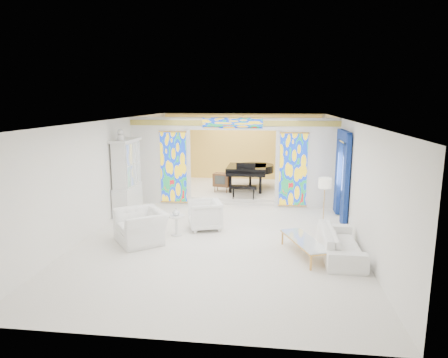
# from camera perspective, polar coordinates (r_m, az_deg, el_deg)

# --- Properties ---
(floor) EXTENTS (12.00, 12.00, 0.00)m
(floor) POSITION_cam_1_polar(r_m,az_deg,el_deg) (11.93, 0.24, -6.19)
(floor) COLOR white
(floor) RESTS_ON ground
(ceiling) EXTENTS (7.00, 12.00, 0.02)m
(ceiling) POSITION_cam_1_polar(r_m,az_deg,el_deg) (11.39, 0.26, 8.36)
(ceiling) COLOR white
(ceiling) RESTS_ON wall_back
(wall_back) EXTENTS (7.00, 0.02, 3.00)m
(wall_back) POSITION_cam_1_polar(r_m,az_deg,el_deg) (17.48, 2.57, 4.41)
(wall_back) COLOR white
(wall_back) RESTS_ON floor
(wall_front) EXTENTS (7.00, 0.02, 3.00)m
(wall_front) POSITION_cam_1_polar(r_m,az_deg,el_deg) (5.85, -6.78, -9.60)
(wall_front) COLOR white
(wall_front) RESTS_ON floor
(wall_left) EXTENTS (0.02, 12.00, 3.00)m
(wall_left) POSITION_cam_1_polar(r_m,az_deg,el_deg) (12.46, -15.95, 1.23)
(wall_left) COLOR white
(wall_left) RESTS_ON floor
(wall_right) EXTENTS (0.02, 12.00, 3.00)m
(wall_right) POSITION_cam_1_polar(r_m,az_deg,el_deg) (11.69, 17.55, 0.50)
(wall_right) COLOR white
(wall_right) RESTS_ON floor
(partition_wall) EXTENTS (7.00, 0.22, 3.00)m
(partition_wall) POSITION_cam_1_polar(r_m,az_deg,el_deg) (13.50, 1.25, 3.06)
(partition_wall) COLOR white
(partition_wall) RESTS_ON floor
(stained_glass_left) EXTENTS (0.90, 0.04, 2.40)m
(stained_glass_left) POSITION_cam_1_polar(r_m,az_deg,el_deg) (13.80, -7.22, 1.67)
(stained_glass_left) COLOR gold
(stained_glass_left) RESTS_ON partition_wall
(stained_glass_right) EXTENTS (0.90, 0.04, 2.40)m
(stained_glass_right) POSITION_cam_1_polar(r_m,az_deg,el_deg) (13.40, 9.86, 1.31)
(stained_glass_right) COLOR gold
(stained_glass_right) RESTS_ON partition_wall
(stained_glass_transom) EXTENTS (2.00, 0.04, 0.34)m
(stained_glass_transom) POSITION_cam_1_polar(r_m,az_deg,el_deg) (13.28, 1.22, 7.98)
(stained_glass_transom) COLOR gold
(stained_glass_transom) RESTS_ON partition_wall
(alcove_platform) EXTENTS (6.80, 3.80, 0.18)m
(alcove_platform) POSITION_cam_1_polar(r_m,az_deg,el_deg) (15.85, 1.99, -1.47)
(alcove_platform) COLOR white
(alcove_platform) RESTS_ON floor
(gold_curtain_back) EXTENTS (6.70, 0.10, 2.90)m
(gold_curtain_back) POSITION_cam_1_polar(r_m,az_deg,el_deg) (17.36, 2.54, 4.37)
(gold_curtain_back) COLOR gold
(gold_curtain_back) RESTS_ON wall_back
(chandelier) EXTENTS (0.48, 0.48, 0.30)m
(chandelier) POSITION_cam_1_polar(r_m,az_deg,el_deg) (15.38, 2.77, 7.41)
(chandelier) COLOR gold
(chandelier) RESTS_ON ceiling
(blue_drapes) EXTENTS (0.14, 1.85, 2.65)m
(blue_drapes) POSITION_cam_1_polar(r_m,az_deg,el_deg) (12.34, 16.53, 1.46)
(blue_drapes) COLOR navy
(blue_drapes) RESTS_ON wall_right
(china_cabinet) EXTENTS (0.56, 1.46, 2.72)m
(china_cabinet) POSITION_cam_1_polar(r_m,az_deg,el_deg) (12.96, -13.70, 0.23)
(china_cabinet) COLOR silver
(china_cabinet) RESTS_ON floor
(armchair_left) EXTENTS (1.64, 1.67, 0.82)m
(armchair_left) POSITION_cam_1_polar(r_m,az_deg,el_deg) (10.43, -11.78, -6.66)
(armchair_left) COLOR silver
(armchair_left) RESTS_ON floor
(armchair_right) EXTENTS (1.12, 1.10, 0.81)m
(armchair_right) POSITION_cam_1_polar(r_m,az_deg,el_deg) (11.24, -2.77, -5.14)
(armchair_right) COLOR silver
(armchair_right) RESTS_ON floor
(sofa) EXTENTS (0.86, 2.18, 0.64)m
(sofa) POSITION_cam_1_polar(r_m,az_deg,el_deg) (9.74, 16.30, -8.75)
(sofa) COLOR white
(sofa) RESTS_ON floor
(side_table) EXTENTS (0.49, 0.49, 0.55)m
(side_table) POSITION_cam_1_polar(r_m,az_deg,el_deg) (10.80, -6.83, -6.16)
(side_table) COLOR silver
(side_table) RESTS_ON floor
(vase) EXTENTS (0.22, 0.22, 0.20)m
(vase) POSITION_cam_1_polar(r_m,az_deg,el_deg) (10.72, -6.87, -4.67)
(vase) COLOR white
(vase) RESTS_ON side_table
(coffee_table) EXTENTS (1.10, 1.79, 0.38)m
(coffee_table) POSITION_cam_1_polar(r_m,az_deg,el_deg) (9.55, 11.42, -8.70)
(coffee_table) COLOR silver
(coffee_table) RESTS_ON floor
(floor_lamp) EXTENTS (0.46, 0.46, 1.45)m
(floor_lamp) POSITION_cam_1_polar(r_m,az_deg,el_deg) (11.42, 14.21, -0.91)
(floor_lamp) COLOR gold
(floor_lamp) RESTS_ON floor
(grand_piano) EXTENTS (1.77, 2.77, 1.11)m
(grand_piano) POSITION_cam_1_polar(r_m,az_deg,el_deg) (15.43, 3.80, 1.35)
(grand_piano) COLOR black
(grand_piano) RESTS_ON alcove_platform
(tv_console) EXTENTS (0.68, 0.54, 0.70)m
(tv_console) POSITION_cam_1_polar(r_m,az_deg,el_deg) (14.92, -0.30, -0.12)
(tv_console) COLOR brown
(tv_console) RESTS_ON alcove_platform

